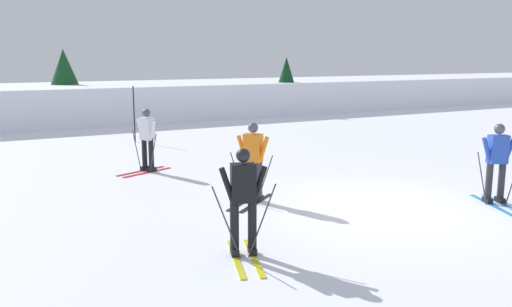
{
  "coord_description": "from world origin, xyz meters",
  "views": [
    {
      "loc": [
        -7.27,
        -8.04,
        3.07
      ],
      "look_at": [
        -1.68,
        2.48,
        0.9
      ],
      "focal_mm": 37.17,
      "sensor_mm": 36.0,
      "label": 1
    }
  ],
  "objects_px": {
    "trail_marker_pole": "(134,114)",
    "conifer_far_right": "(286,78)",
    "skier_white": "(147,138)",
    "conifer_far_left": "(65,78)",
    "skier_blue": "(497,161)",
    "skier_orange": "(253,159)",
    "skier_black": "(243,199)"
  },
  "relations": [
    {
      "from": "trail_marker_pole",
      "to": "conifer_far_left",
      "type": "xyz_separation_m",
      "value": [
        -1.06,
        8.79,
        1.02
      ]
    },
    {
      "from": "skier_white",
      "to": "trail_marker_pole",
      "type": "relative_size",
      "value": 0.84
    },
    {
      "from": "skier_blue",
      "to": "skier_white",
      "type": "height_order",
      "value": "same"
    },
    {
      "from": "conifer_far_left",
      "to": "trail_marker_pole",
      "type": "bearing_deg",
      "value": -83.1
    },
    {
      "from": "trail_marker_pole",
      "to": "conifer_far_left",
      "type": "distance_m",
      "value": 8.92
    },
    {
      "from": "conifer_far_right",
      "to": "trail_marker_pole",
      "type": "bearing_deg",
      "value": -150.5
    },
    {
      "from": "skier_white",
      "to": "skier_orange",
      "type": "distance_m",
      "value": 4.18
    },
    {
      "from": "trail_marker_pole",
      "to": "conifer_far_right",
      "type": "xyz_separation_m",
      "value": [
        9.87,
        5.58,
        0.92
      ]
    },
    {
      "from": "skier_blue",
      "to": "skier_white",
      "type": "xyz_separation_m",
      "value": [
        -5.58,
        6.6,
        -0.0
      ]
    },
    {
      "from": "skier_orange",
      "to": "trail_marker_pole",
      "type": "relative_size",
      "value": 0.84
    },
    {
      "from": "skier_black",
      "to": "trail_marker_pole",
      "type": "relative_size",
      "value": 0.84
    },
    {
      "from": "skier_black",
      "to": "conifer_far_left",
      "type": "xyz_separation_m",
      "value": [
        0.51,
        20.83,
        1.12
      ]
    },
    {
      "from": "skier_black",
      "to": "skier_orange",
      "type": "xyz_separation_m",
      "value": [
        1.62,
        2.77,
        -0.0
      ]
    },
    {
      "from": "trail_marker_pole",
      "to": "conifer_far_left",
      "type": "relative_size",
      "value": 0.59
    },
    {
      "from": "skier_blue",
      "to": "skier_orange",
      "type": "height_order",
      "value": "same"
    },
    {
      "from": "skier_white",
      "to": "trail_marker_pole",
      "type": "xyz_separation_m",
      "value": [
        1.08,
        5.24,
        0.11
      ]
    },
    {
      "from": "skier_white",
      "to": "skier_orange",
      "type": "height_order",
      "value": "same"
    },
    {
      "from": "skier_white",
      "to": "conifer_far_right",
      "type": "relative_size",
      "value": 0.56
    },
    {
      "from": "trail_marker_pole",
      "to": "skier_blue",
      "type": "bearing_deg",
      "value": -69.17
    },
    {
      "from": "skier_blue",
      "to": "skier_black",
      "type": "xyz_separation_m",
      "value": [
        -6.08,
        -0.19,
        -0.0
      ]
    },
    {
      "from": "skier_blue",
      "to": "skier_black",
      "type": "distance_m",
      "value": 6.08
    },
    {
      "from": "skier_blue",
      "to": "conifer_far_right",
      "type": "bearing_deg",
      "value": 72.89
    },
    {
      "from": "skier_blue",
      "to": "skier_white",
      "type": "bearing_deg",
      "value": 130.21
    },
    {
      "from": "skier_black",
      "to": "skier_white",
      "type": "xyz_separation_m",
      "value": [
        0.49,
        6.8,
        -0.0
      ]
    },
    {
      "from": "conifer_far_right",
      "to": "skier_orange",
      "type": "bearing_deg",
      "value": -123.48
    },
    {
      "from": "skier_blue",
      "to": "conifer_far_right",
      "type": "xyz_separation_m",
      "value": [
        5.36,
        17.42,
        1.03
      ]
    },
    {
      "from": "trail_marker_pole",
      "to": "conifer_far_right",
      "type": "distance_m",
      "value": 11.37
    },
    {
      "from": "skier_white",
      "to": "conifer_far_right",
      "type": "height_order",
      "value": "conifer_far_right"
    },
    {
      "from": "skier_blue",
      "to": "skier_white",
      "type": "relative_size",
      "value": 1.0
    },
    {
      "from": "skier_black",
      "to": "conifer_far_left",
      "type": "distance_m",
      "value": 20.87
    },
    {
      "from": "skier_black",
      "to": "conifer_far_right",
      "type": "xyz_separation_m",
      "value": [
        11.44,
        17.62,
        1.03
      ]
    },
    {
      "from": "skier_black",
      "to": "skier_blue",
      "type": "bearing_deg",
      "value": 1.83
    }
  ]
}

